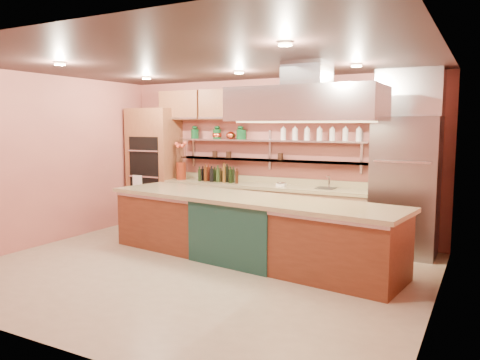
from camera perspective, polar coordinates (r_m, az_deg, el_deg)
The scene contains 21 objects.
floor at distance 6.56m, azimuth -5.19°, elevation -10.91°, with size 6.00×5.00×0.02m, color tan.
ceiling at distance 6.31m, azimuth -5.46°, elevation 14.20°, with size 6.00×5.00×0.02m, color black.
wall_back at distance 8.47m, azimuth 4.05°, elevation 2.81°, with size 6.00×0.04×2.80m, color #AF5E52.
wall_front at distance 4.43m, azimuth -23.45°, elevation -1.28°, with size 6.00×0.04×2.80m, color #AF5E52.
wall_left at distance 8.32m, azimuth -22.84°, elevation 2.23°, with size 0.04×5.00×2.80m, color #AF5E52.
wall_right at distance 5.27m, azimuth 23.04°, elevation -0.08°, with size 0.04×5.00×2.80m, color #AF5E52.
oven_stack at distance 9.50m, azimuth -10.39°, elevation 1.62°, with size 0.95×0.64×2.30m, color brown.
refrigerator at distance 7.50m, azimuth 19.48°, elevation -0.75°, with size 0.95×0.72×2.10m, color gray.
back_counter at distance 8.34m, azimuth 2.84°, elevation -3.72°, with size 3.84×0.64×0.93m, color #9D7B5E.
wall_shelf_lower at distance 8.38m, azimuth 3.37°, elevation 2.43°, with size 3.60×0.26×0.03m, color #B8BBBF.
wall_shelf_upper at distance 8.36m, azimuth 3.39°, elevation 4.82°, with size 3.60×0.26×0.03m, color #B8BBBF.
upper_cabinets at distance 8.30m, azimuth 3.59°, elevation 9.29°, with size 4.60×0.36×0.55m, color brown.
range_hood at distance 6.35m, azimuth 8.14°, elevation 9.14°, with size 2.00×1.00×0.45m, color #B8BBBF.
ceiling_downlights at distance 6.47m, azimuth -4.45°, elevation 13.76°, with size 4.00×2.80×0.02m, color #FFE5A5.
island at distance 6.87m, azimuth 0.79°, elevation -5.92°, with size 4.52×0.98×0.94m, color brown.
flower_vase at distance 9.08m, azimuth -7.18°, elevation 1.11°, with size 0.19×0.19×0.33m, color maroon.
oil_bottle_cluster at distance 8.62m, azimuth -2.56°, elevation 0.73°, with size 0.92×0.26×0.29m, color black.
kitchen_scale at distance 8.07m, azimuth 5.06°, elevation -0.43°, with size 0.16×0.12×0.09m, color white.
bar_faucet at distance 7.87m, azimuth 10.83°, elevation -0.25°, with size 0.03×0.03×0.21m, color silver.
copper_kettle at distance 8.70m, azimuth -1.14°, elevation 5.47°, with size 0.18×0.18×0.14m, color #D65431.
green_canister at distance 8.59m, azimuth 0.29°, elevation 5.54°, with size 0.14×0.14×0.17m, color #0D3F1C.
Camera 1 is at (3.46, -5.22, 1.97)m, focal length 35.00 mm.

